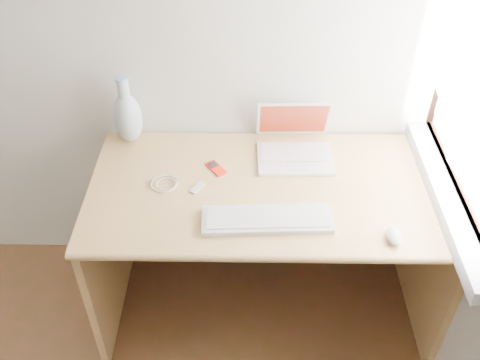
{
  "coord_description": "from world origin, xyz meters",
  "views": [
    {
      "loc": [
        0.93,
        -0.21,
        2.15
      ],
      "look_at": [
        0.91,
        1.35,
        0.82
      ],
      "focal_mm": 40.0,
      "sensor_mm": 36.0,
      "label": 1
    }
  ],
  "objects_px": {
    "external_keyboard": "(267,219)",
    "vase": "(128,116)",
    "desk": "(268,211)",
    "laptop": "(295,145)"
  },
  "relations": [
    {
      "from": "desk",
      "to": "vase",
      "type": "xyz_separation_m",
      "value": [
        -0.6,
        0.21,
        0.35
      ]
    },
    {
      "from": "external_keyboard",
      "to": "vase",
      "type": "distance_m",
      "value": 0.77
    },
    {
      "from": "desk",
      "to": "external_keyboard",
      "type": "height_order",
      "value": "external_keyboard"
    },
    {
      "from": "external_keyboard",
      "to": "vase",
      "type": "height_order",
      "value": "vase"
    },
    {
      "from": "laptop",
      "to": "external_keyboard",
      "type": "relative_size",
      "value": 0.65
    },
    {
      "from": "desk",
      "to": "laptop",
      "type": "xyz_separation_m",
      "value": [
        0.11,
        0.12,
        0.27
      ]
    },
    {
      "from": "laptop",
      "to": "external_keyboard",
      "type": "distance_m",
      "value": 0.42
    },
    {
      "from": "laptop",
      "to": "desk",
      "type": "bearing_deg",
      "value": -132.04
    },
    {
      "from": "external_keyboard",
      "to": "vase",
      "type": "xyz_separation_m",
      "value": [
        -0.58,
        0.5,
        0.11
      ]
    },
    {
      "from": "external_keyboard",
      "to": "desk",
      "type": "bearing_deg",
      "value": 83.64
    }
  ]
}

